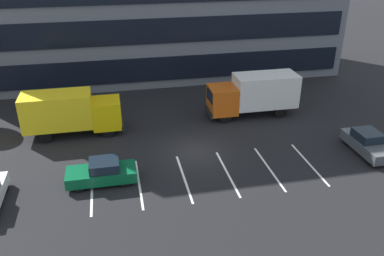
{
  "coord_description": "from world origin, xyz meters",
  "views": [
    {
      "loc": [
        -5.19,
        -23.73,
        13.8
      ],
      "look_at": [
        -0.06,
        0.92,
        1.4
      ],
      "focal_mm": 37.5,
      "sensor_mm": 36.0,
      "label": 1
    }
  ],
  "objects_px": {
    "box_truck_yellow_all": "(70,112)",
    "box_truck_orange": "(254,93)",
    "sedan_forest": "(102,172)",
    "sedan_charcoal": "(368,143)"
  },
  "relations": [
    {
      "from": "box_truck_yellow_all",
      "to": "sedan_forest",
      "type": "distance_m",
      "value": 7.46
    },
    {
      "from": "box_truck_orange",
      "to": "sedan_forest",
      "type": "bearing_deg",
      "value": -147.96
    },
    {
      "from": "box_truck_yellow_all",
      "to": "box_truck_orange",
      "type": "distance_m",
      "value": 14.51
    },
    {
      "from": "box_truck_yellow_all",
      "to": "box_truck_orange",
      "type": "xyz_separation_m",
      "value": [
        14.49,
        0.68,
        0.06
      ]
    },
    {
      "from": "box_truck_orange",
      "to": "sedan_charcoal",
      "type": "bearing_deg",
      "value": -54.06
    },
    {
      "from": "sedan_forest",
      "to": "sedan_charcoal",
      "type": "bearing_deg",
      "value": 0.22
    },
    {
      "from": "sedan_charcoal",
      "to": "sedan_forest",
      "type": "bearing_deg",
      "value": -179.78
    },
    {
      "from": "box_truck_orange",
      "to": "sedan_charcoal",
      "type": "xyz_separation_m",
      "value": [
        5.55,
        -7.66,
        -1.21
      ]
    },
    {
      "from": "box_truck_yellow_all",
      "to": "box_truck_orange",
      "type": "relative_size",
      "value": 0.97
    },
    {
      "from": "box_truck_orange",
      "to": "box_truck_yellow_all",
      "type": "bearing_deg",
      "value": -177.3
    }
  ]
}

